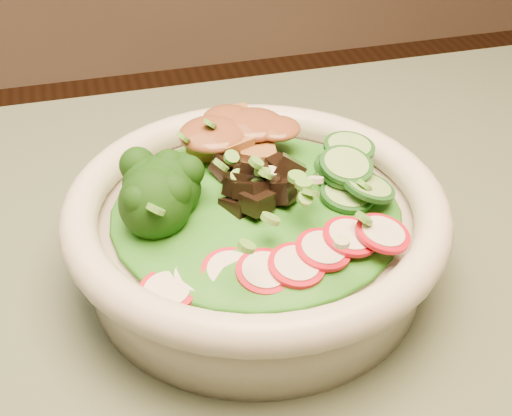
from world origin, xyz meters
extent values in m
cube|color=#475446|center=(0.00, 0.00, 0.73)|extent=(1.20, 0.80, 0.03)
cylinder|color=beige|center=(0.04, 0.09, 0.78)|extent=(0.24, 0.24, 0.05)
torus|color=beige|center=(0.04, 0.09, 0.81)|extent=(0.26, 0.26, 0.03)
ellipsoid|color=#1B6916|center=(0.04, 0.09, 0.81)|extent=(0.20, 0.20, 0.02)
ellipsoid|color=brown|center=(0.04, 0.15, 0.83)|extent=(0.07, 0.05, 0.02)
camera|label=1|loc=(-0.06, -0.29, 1.10)|focal=50.00mm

